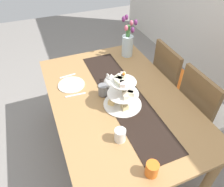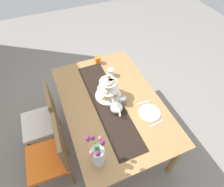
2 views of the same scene
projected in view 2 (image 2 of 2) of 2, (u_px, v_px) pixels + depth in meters
The scene contains 14 objects.
ground_plane at pixel (112, 134), 2.65m from camera, with size 8.00×8.00×0.00m, color gray.
dining_table at pixel (112, 107), 2.17m from camera, with size 1.60×1.05×0.72m.
chair_left at pixel (53, 154), 1.93m from camera, with size 0.44×0.44×0.91m.
chair_right at pixel (45, 118), 2.22m from camera, with size 0.43×0.43×0.91m.
table_runner at pixel (107, 103), 2.09m from camera, with size 1.34×0.30×0.00m, color black.
tiered_cake_stand at pixel (108, 89), 2.07m from camera, with size 0.30×0.30×0.30m.
teapot at pixel (117, 108), 1.97m from camera, with size 0.24×0.13×0.14m.
tulip_vase at pixel (98, 154), 1.55m from camera, with size 0.20×0.13×0.41m.
dinner_plate_left at pixel (149, 113), 2.00m from camera, with size 0.23×0.23×0.01m, color white.
fork_left at pixel (157, 124), 1.91m from camera, with size 0.02×0.15×0.01m, color silver.
knife_left at pixel (143, 103), 2.09m from camera, with size 0.01×0.17×0.01m, color silver.
mug_grey at pixel (123, 101), 2.04m from camera, with size 0.08×0.08×0.10m, color slate.
mug_white_text at pixel (111, 72), 2.35m from camera, with size 0.08×0.08×0.10m, color white.
mug_orange at pixel (98, 60), 2.50m from camera, with size 0.08×0.08×0.10m, color orange.
Camera 2 is at (-1.21, 0.49, 2.37)m, focal length 30.21 mm.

